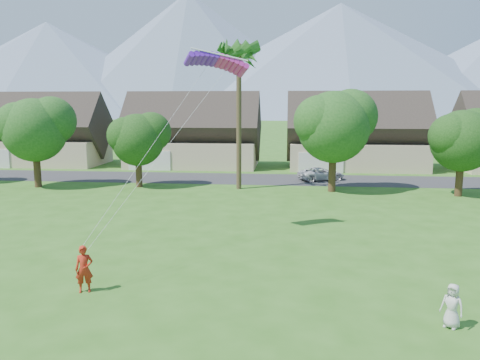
# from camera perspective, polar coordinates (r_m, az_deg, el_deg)

# --- Properties ---
(street) EXTENTS (90.00, 7.00, 0.01)m
(street) POSITION_cam_1_polar(r_m,az_deg,el_deg) (46.35, 3.04, 0.11)
(street) COLOR #2D2D30
(street) RESTS_ON ground
(kite_flyer) EXTENTS (0.79, 0.64, 1.88)m
(kite_flyer) POSITION_cam_1_polar(r_m,az_deg,el_deg) (19.69, -18.47, -10.26)
(kite_flyer) COLOR #B12514
(kite_flyer) RESTS_ON ground
(watcher) EXTENTS (0.88, 0.84, 1.51)m
(watcher) POSITION_cam_1_polar(r_m,az_deg,el_deg) (17.48, 24.45, -13.80)
(watcher) COLOR beige
(watcher) RESTS_ON ground
(parked_car) EXTENTS (4.96, 3.69, 1.25)m
(parked_car) POSITION_cam_1_polar(r_m,az_deg,el_deg) (46.32, 9.88, 0.76)
(parked_car) COLOR silver
(parked_car) RESTS_ON ground
(mountain_ridge) EXTENTS (540.00, 240.00, 70.00)m
(mountain_ridge) POSITION_cam_1_polar(r_m,az_deg,el_deg) (272.70, 7.79, 13.73)
(mountain_ridge) COLOR slate
(mountain_ridge) RESTS_ON ground
(houses_row) EXTENTS (72.75, 8.19, 8.86)m
(houses_row) POSITION_cam_1_polar(r_m,az_deg,el_deg) (54.88, 4.06, 5.13)
(houses_row) COLOR beige
(houses_row) RESTS_ON ground
(tree_row) EXTENTS (62.27, 6.67, 8.45)m
(tree_row) POSITION_cam_1_polar(r_m,az_deg,el_deg) (39.85, 1.00, 5.70)
(tree_row) COLOR #47301C
(tree_row) RESTS_ON ground
(fan_palm) EXTENTS (3.00, 3.00, 13.80)m
(fan_palm) POSITION_cam_1_polar(r_m,az_deg,el_deg) (40.68, -0.14, 15.52)
(fan_palm) COLOR #4C3D26
(fan_palm) RESTS_ON ground
(parafoil_kite) EXTENTS (3.64, 1.64, 0.50)m
(parafoil_kite) POSITION_cam_1_polar(r_m,az_deg,el_deg) (26.42, -2.86, 14.38)
(parafoil_kite) COLOR #611AC5
(parafoil_kite) RESTS_ON ground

